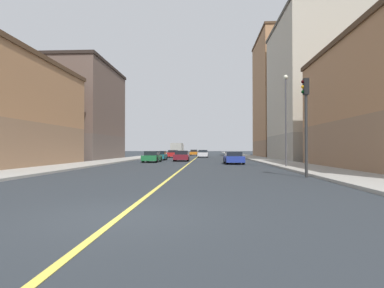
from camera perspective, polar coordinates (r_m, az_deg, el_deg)
The scene contains 17 objects.
ground_plane at distance 7.52m, azimuth -13.15°, elevation -13.02°, with size 400.00×400.00×0.00m, color #292E34.
sidewalk_left at distance 56.62m, azimuth 10.90°, elevation -2.40°, with size 3.92×168.00×0.15m, color #9E9B93.
sidewalk_right at distance 57.32m, azimuth -8.97°, elevation -2.39°, with size 3.92×168.00×0.15m, color #9E9B93.
lane_center_stripe at distance 56.12m, azimuth 0.91°, elevation -2.50°, with size 0.16×154.00×0.01m, color #E5D14C.
building_left_mid at distance 46.79m, azimuth 22.76°, elevation 9.21°, with size 12.06×15.73×19.45m.
building_left_far at distance 62.50m, azimuth 17.62°, elevation 8.39°, with size 12.06×15.31×23.22m.
building_right_midblock at distance 47.73m, azimuth -21.52°, elevation 5.41°, with size 12.06×14.58×13.51m.
traffic_light_left_near at distance 18.13m, azimuth 20.44°, elevation 5.49°, with size 0.40×0.32×5.48m.
street_lamp_left_near at distance 26.52m, azimuth 17.09°, elevation 5.87°, with size 0.36×0.36×7.54m.
car_orange at distance 73.12m, azimuth 0.38°, elevation -1.61°, with size 1.95×3.99×1.35m.
car_green at distance 36.27m, azimuth -7.44°, elevation -2.37°, with size 1.86×4.00×1.31m.
car_white at distance 56.35m, azimuth 2.07°, elevation -1.82°, with size 1.94×4.42×1.36m.
car_teal at distance 42.99m, azimuth -6.05°, elevation -2.16°, with size 1.90×4.00×1.28m.
car_red at distance 55.40m, azimuth -3.56°, elevation -1.83°, with size 1.91×4.46×1.34m.
car_blue at distance 32.27m, azimuth 7.75°, elevation -2.56°, with size 1.97×4.27×1.28m.
car_maroon at distance 39.47m, azimuth -1.95°, elevation -2.24°, with size 2.00×4.52×1.34m.
box_truck at distance 66.47m, azimuth -2.74°, elevation -0.93°, with size 2.41×6.59×2.78m.
Camera 1 is at (2.04, -7.06, 1.58)m, focal length 28.62 mm.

